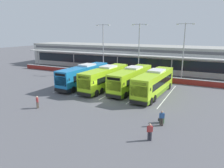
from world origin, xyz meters
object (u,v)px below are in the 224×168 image
litter_bin (162,119)px  coach_bus_centre (131,80)px  pedestrian_child (150,131)px  pedestrian_in_dark_coat (37,102)px  lamp_post_west (103,46)px  coach_bus_left_centre (105,78)px  lamp_post_east (184,49)px  coach_bus_leftmost (84,76)px  lamp_post_centre (139,47)px  coach_bus_right_centre (154,84)px  pedestrian_with_handbag (162,118)px

litter_bin → coach_bus_centre: bearing=125.6°
pedestrian_child → pedestrian_in_dark_coat: bearing=173.4°
lamp_post_west → coach_bus_left_centre: bearing=-60.1°
coach_bus_centre → lamp_post_east: lamp_post_east is taller
litter_bin → coach_bus_leftmost: bearing=149.1°
lamp_post_centre → coach_bus_right_centre: bearing=-60.0°
coach_bus_leftmost → litter_bin: coach_bus_leftmost is taller
coach_bus_leftmost → pedestrian_in_dark_coat: 12.32m
coach_bus_leftmost → lamp_post_west: bearing=100.6°
pedestrian_child → coach_bus_left_centre: bearing=130.3°
coach_bus_left_centre → lamp_post_east: (10.75, 11.20, 4.50)m
coach_bus_left_centre → coach_bus_leftmost: bearing=-179.8°
pedestrian_with_handbag → pedestrian_in_dark_coat: size_ratio=1.00×
coach_bus_leftmost → lamp_post_centre: 13.47m
coach_bus_centre → coach_bus_leftmost: bearing=-173.0°
lamp_post_east → coach_bus_leftmost: bearing=-143.2°
coach_bus_centre → pedestrian_in_dark_coat: size_ratio=7.58×
coach_bus_left_centre → lamp_post_centre: 12.08m
coach_bus_right_centre → litter_bin: size_ratio=13.20×
coach_bus_left_centre → pedestrian_child: size_ratio=7.58×
coach_bus_right_centre → lamp_post_east: 12.37m
coach_bus_leftmost → pedestrian_with_handbag: bearing=-32.6°
coach_bus_centre → coach_bus_right_centre: bearing=-15.0°
pedestrian_with_handbag → pedestrian_child: bearing=-93.3°
coach_bus_leftmost → lamp_post_west: size_ratio=1.12×
pedestrian_in_dark_coat → litter_bin: (15.21, 2.52, -0.41)m
coach_bus_left_centre → lamp_post_east: lamp_post_east is taller
coach_bus_centre → lamp_post_centre: 11.21m
coach_bus_left_centre → lamp_post_west: 13.44m
lamp_post_west → lamp_post_centre: 8.29m
coach_bus_left_centre → lamp_post_centre: bearing=79.8°
pedestrian_in_dark_coat → coach_bus_leftmost: bearing=94.8°
pedestrian_child → lamp_post_centre: (-9.89, 25.04, 5.42)m
pedestrian_with_handbag → lamp_post_west: bearing=130.6°
lamp_post_centre → litter_bin: (9.99, -20.78, -5.82)m
coach_bus_leftmost → pedestrian_in_dark_coat: coach_bus_leftmost is taller
pedestrian_child → coach_bus_right_centre: bearing=104.0°
pedestrian_child → lamp_post_east: bearing=92.5°
coach_bus_leftmost → lamp_post_centre: bearing=60.5°
coach_bus_centre → pedestrian_with_handbag: bearing=-55.8°
coach_bus_right_centre → pedestrian_child: coach_bus_right_centre is taller
pedestrian_in_dark_coat → litter_bin: pedestrian_in_dark_coat is taller
coach_bus_leftmost → pedestrian_with_handbag: (16.34, -10.46, -0.93)m
coach_bus_leftmost → coach_bus_left_centre: 4.26m
lamp_post_west → pedestrian_with_handbag: bearing=-49.4°
coach_bus_left_centre → litter_bin: (11.97, -9.74, -1.32)m
coach_bus_centre → pedestrian_in_dark_coat: bearing=-119.5°
lamp_post_centre → coach_bus_centre: bearing=-77.1°
pedestrian_in_dark_coat → coach_bus_centre: bearing=60.5°
pedestrian_child → lamp_post_west: size_ratio=0.15×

